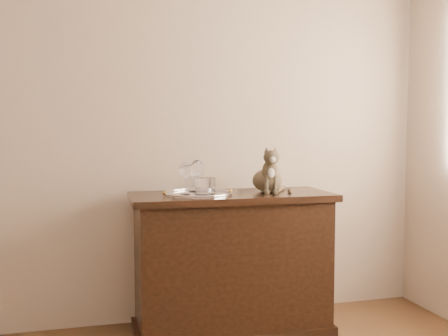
# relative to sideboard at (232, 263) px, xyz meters

# --- Properties ---
(wall_back) EXTENTS (4.00, 0.10, 2.70)m
(wall_back) POSITION_rel_sideboard_xyz_m (-0.60, 0.31, 0.93)
(wall_back) COLOR #C6AB94
(wall_back) RESTS_ON ground
(sideboard) EXTENTS (1.20, 0.50, 0.85)m
(sideboard) POSITION_rel_sideboard_xyz_m (0.00, 0.00, 0.00)
(sideboard) COLOR black
(sideboard) RESTS_ON ground
(tray) EXTENTS (0.40, 0.40, 0.01)m
(tray) POSITION_rel_sideboard_xyz_m (-0.21, -0.03, 0.43)
(tray) COLOR silver
(tray) RESTS_ON sideboard
(wine_glass_b) EXTENTS (0.06, 0.06, 0.17)m
(wine_glass_b) POSITION_rel_sideboard_xyz_m (-0.22, 0.09, 0.52)
(wine_glass_b) COLOR silver
(wine_glass_b) RESTS_ON tray
(wine_glass_c) EXTENTS (0.07, 0.07, 0.18)m
(wine_glass_c) POSITION_rel_sideboard_xyz_m (-0.29, -0.06, 0.52)
(wine_glass_c) COLOR silver
(wine_glass_c) RESTS_ON tray
(wine_glass_d) EXTENTS (0.08, 0.08, 0.20)m
(wine_glass_d) POSITION_rel_sideboard_xyz_m (-0.22, -0.05, 0.53)
(wine_glass_d) COLOR silver
(wine_glass_d) RESTS_ON tray
(tumbler_a) EXTENTS (0.09, 0.09, 0.10)m
(tumbler_a) POSITION_rel_sideboard_xyz_m (-0.16, -0.07, 0.48)
(tumbler_a) COLOR silver
(tumbler_a) RESTS_ON tray
(tumbler_b) EXTENTS (0.09, 0.09, 0.10)m
(tumbler_b) POSITION_rel_sideboard_xyz_m (-0.21, -0.15, 0.48)
(tumbler_b) COLOR white
(tumbler_b) RESTS_ON tray
(cat) EXTENTS (0.31, 0.29, 0.28)m
(cat) POSITION_rel_sideboard_xyz_m (0.23, 0.02, 0.56)
(cat) COLOR #4D3C2E
(cat) RESTS_ON sideboard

